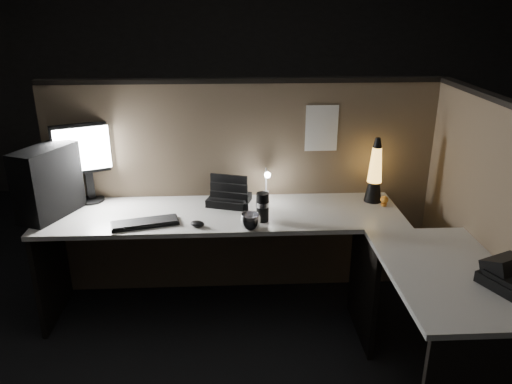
{
  "coord_description": "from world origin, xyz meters",
  "views": [
    {
      "loc": [
        -0.08,
        -2.34,
        2.0
      ],
      "look_at": [
        0.06,
        0.35,
        0.96
      ],
      "focal_mm": 35.0,
      "sensor_mm": 36.0,
      "label": 1
    }
  ],
  "objects_px": {
    "pc_tower": "(48,182)",
    "desk_phone": "(510,273)",
    "keyboard": "(145,223)",
    "monitor": "(86,155)",
    "lava_lamp": "(375,175)"
  },
  "relations": [
    {
      "from": "pc_tower",
      "to": "desk_phone",
      "type": "distance_m",
      "value": 2.64
    },
    {
      "from": "pc_tower",
      "to": "keyboard",
      "type": "relative_size",
      "value": 1.1
    },
    {
      "from": "pc_tower",
      "to": "monitor",
      "type": "height_order",
      "value": "monitor"
    },
    {
      "from": "monitor",
      "to": "lava_lamp",
      "type": "xyz_separation_m",
      "value": [
        1.91,
        -0.11,
        -0.14
      ]
    },
    {
      "from": "keyboard",
      "to": "lava_lamp",
      "type": "bearing_deg",
      "value": -2.4
    },
    {
      "from": "lava_lamp",
      "to": "desk_phone",
      "type": "bearing_deg",
      "value": -71.17
    },
    {
      "from": "keyboard",
      "to": "lava_lamp",
      "type": "xyz_separation_m",
      "value": [
        1.48,
        0.31,
        0.17
      ]
    },
    {
      "from": "desk_phone",
      "to": "lava_lamp",
      "type": "bearing_deg",
      "value": 84.66
    },
    {
      "from": "monitor",
      "to": "lava_lamp",
      "type": "height_order",
      "value": "monitor"
    },
    {
      "from": "lava_lamp",
      "to": "keyboard",
      "type": "bearing_deg",
      "value": -168.22
    },
    {
      "from": "pc_tower",
      "to": "monitor",
      "type": "bearing_deg",
      "value": 76.66
    },
    {
      "from": "monitor",
      "to": "keyboard",
      "type": "bearing_deg",
      "value": -67.61
    },
    {
      "from": "keyboard",
      "to": "lava_lamp",
      "type": "distance_m",
      "value": 1.52
    },
    {
      "from": "monitor",
      "to": "desk_phone",
      "type": "relative_size",
      "value": 1.67
    },
    {
      "from": "pc_tower",
      "to": "lava_lamp",
      "type": "relative_size",
      "value": 1.0
    }
  ]
}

